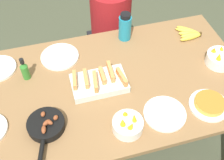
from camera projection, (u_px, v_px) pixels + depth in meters
The scene contains 13 objects.
ground_plane at pixel (112, 143), 2.34m from camera, with size 14.00×14.00×0.00m, color #474C38.
dining_table at pixel (112, 92), 1.82m from camera, with size 1.74×0.98×0.77m.
banana_bunch at pixel (190, 34), 2.03m from camera, with size 0.19×0.18×0.04m.
melon_tray at pixel (99, 82), 1.72m from camera, with size 0.34×0.21×0.10m.
skillet at pixel (46, 125), 1.52m from camera, with size 0.21×0.33×0.08m.
frittata_plate_center at pixel (209, 104), 1.62m from camera, with size 0.23×0.23×0.05m.
empty_plate_near_front at pixel (60, 57), 1.89m from camera, with size 0.25×0.25×0.02m.
empty_plate_mid_edge at pixel (165, 114), 1.59m from camera, with size 0.24×0.24×0.02m.
fruit_bowl_mango at pixel (220, 58), 1.84m from camera, with size 0.18×0.18×0.12m.
fruit_bowl_citrus at pixel (128, 125), 1.51m from camera, with size 0.17×0.17×0.11m.
water_bottle at pixel (125, 27), 1.96m from camera, with size 0.09×0.09×0.21m.
hot_sauce_bottle at pixel (25, 70), 1.73m from camera, with size 0.05×0.05×0.16m.
person_figure at pixel (111, 38), 2.46m from camera, with size 0.36×0.36×1.19m.
Camera 1 is at (-0.30, -1.09, 2.12)m, focal length 45.00 mm.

